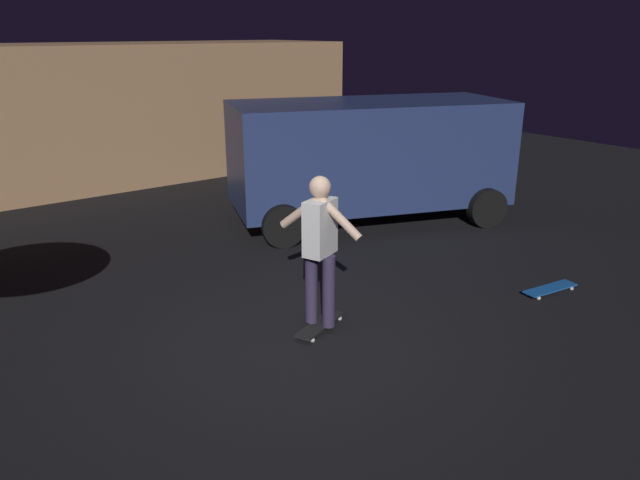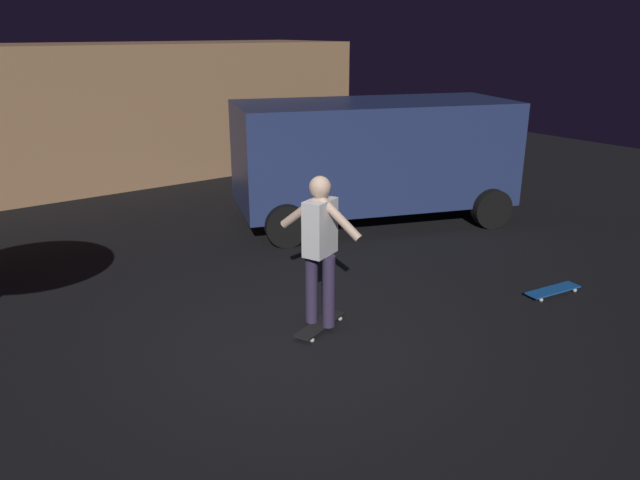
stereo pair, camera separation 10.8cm
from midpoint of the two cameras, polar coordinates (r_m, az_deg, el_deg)
The scene contains 6 objects.
ground_plane at distance 6.50m, azimuth -1.34°, elevation -10.02°, with size 28.00×28.00×0.00m, color black.
low_building at distance 14.29m, azimuth -21.05°, elevation 10.92°, with size 12.11×3.14×2.87m.
parked_van at distance 10.51m, azimuth 5.36°, elevation 8.04°, with size 4.97×3.53×2.03m.
skateboard_ridden at distance 6.84m, azimuth 0.45°, elevation -7.90°, with size 0.80×0.48×0.07m.
skateboard_spare at distance 8.25m, azimuth 21.27°, elevation -4.40°, with size 0.80×0.30×0.07m.
skater at distance 6.45m, azimuth 0.48°, elevation -0.11°, with size 0.45×0.94×1.67m.
Camera 2 is at (-3.19, -4.70, 3.16)m, focal length 34.30 mm.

